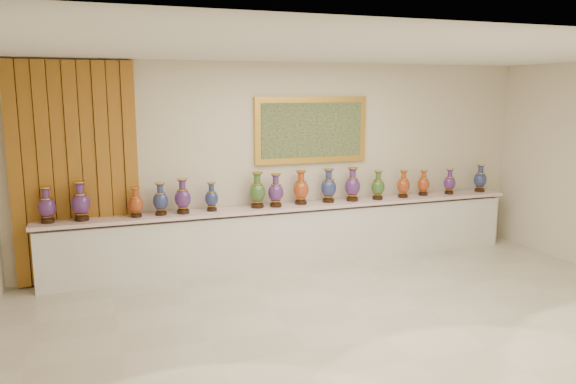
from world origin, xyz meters
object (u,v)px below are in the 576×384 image
Objects in this scene: vase_0 at (47,207)px; vase_1 at (81,203)px; vase_2 at (136,204)px; counter at (293,235)px.

vase_1 is (0.41, -0.01, 0.02)m from vase_0.
vase_1 is at bearing 177.50° from vase_2.
counter is 13.99× the size of vase_1.
vase_1 reaches higher than counter.
counter is 17.72× the size of vase_2.
vase_1 is at bearing -179.52° from counter.
vase_1 is 1.27× the size of vase_2.
counter is at bearing 0.48° from vase_1.
vase_0 is at bearing 178.04° from vase_2.
counter is 3.07m from vase_1.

